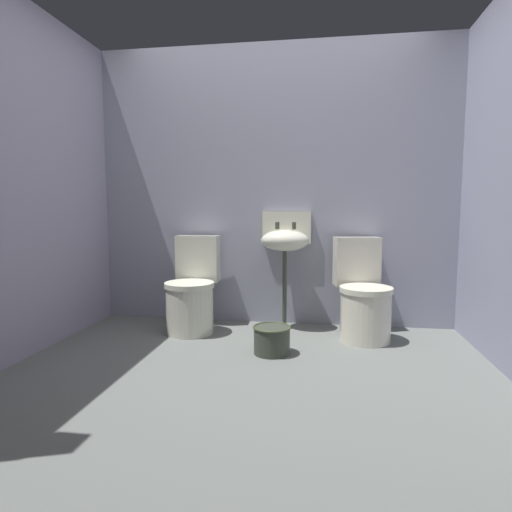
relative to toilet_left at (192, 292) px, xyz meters
The scene contains 7 objects.
ground_plane 1.18m from the toilet_left, 55.95° to the right, with size 3.49×2.96×0.08m, color slate.
wall_back 1.16m from the toilet_left, 32.48° to the left, with size 3.49×0.10×2.41m, color #9496A8.
wall_left 1.55m from the toilet_left, 139.25° to the right, with size 0.10×2.76×2.41m, color #9690A8.
toilet_left is the anchor object (origin of this frame).
toilet_right 1.38m from the toilet_left, ahead, with size 0.48×0.65×0.78m.
sink 0.89m from the toilet_left, 14.02° to the left, with size 0.42×0.35×0.99m.
bucket 0.90m from the toilet_left, 34.16° to the right, with size 0.27×0.27×0.20m.
Camera 1 is at (0.43, -2.47, 1.00)m, focal length 30.24 mm.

